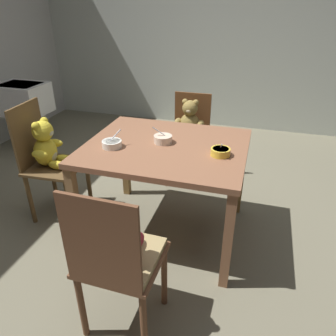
{
  "coord_description": "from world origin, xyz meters",
  "views": [
    {
      "loc": [
        0.59,
        -1.95,
        1.65
      ],
      "look_at": [
        0.0,
        0.05,
        0.54
      ],
      "focal_mm": 34.2,
      "sensor_mm": 36.0,
      "label": 1
    }
  ],
  "objects_px": {
    "dining_table": "(166,156)",
    "teddy_chair_near_front": "(117,249)",
    "porridge_bowl_white_near_left": "(112,144)",
    "porridge_bowl_yellow_near_right": "(220,152)",
    "teddy_chair_far_center": "(189,127)",
    "porridge_bowl_cream_center": "(163,139)",
    "sink_basin": "(24,107)",
    "teddy_chair_near_left": "(47,152)"
  },
  "relations": [
    {
      "from": "teddy_chair_far_center",
      "to": "teddy_chair_near_left",
      "type": "bearing_deg",
      "value": -46.64
    },
    {
      "from": "porridge_bowl_yellow_near_right",
      "to": "sink_basin",
      "type": "relative_size",
      "value": 0.17
    },
    {
      "from": "teddy_chair_far_center",
      "to": "sink_basin",
      "type": "bearing_deg",
      "value": -95.56
    },
    {
      "from": "teddy_chair_near_front",
      "to": "porridge_bowl_white_near_left",
      "type": "relative_size",
      "value": 7.0
    },
    {
      "from": "teddy_chair_far_center",
      "to": "porridge_bowl_cream_center",
      "type": "height_order",
      "value": "porridge_bowl_cream_center"
    },
    {
      "from": "teddy_chair_near_left",
      "to": "sink_basin",
      "type": "height_order",
      "value": "teddy_chair_near_left"
    },
    {
      "from": "teddy_chair_near_left",
      "to": "teddy_chair_near_front",
      "type": "bearing_deg",
      "value": -44.01
    },
    {
      "from": "teddy_chair_far_center",
      "to": "porridge_bowl_white_near_left",
      "type": "xyz_separation_m",
      "value": [
        -0.31,
        -1.02,
        0.22
      ]
    },
    {
      "from": "teddy_chair_far_center",
      "to": "teddy_chair_near_front",
      "type": "bearing_deg",
      "value": 0.9
    },
    {
      "from": "teddy_chair_near_front",
      "to": "sink_basin",
      "type": "bearing_deg",
      "value": 47.98
    },
    {
      "from": "porridge_bowl_white_near_left",
      "to": "teddy_chair_far_center",
      "type": "bearing_deg",
      "value": 73.1
    },
    {
      "from": "dining_table",
      "to": "teddy_chair_far_center",
      "type": "xyz_separation_m",
      "value": [
        -0.03,
        0.88,
        -0.11
      ]
    },
    {
      "from": "porridge_bowl_cream_center",
      "to": "teddy_chair_near_front",
      "type": "bearing_deg",
      "value": -87.38
    },
    {
      "from": "porridge_bowl_yellow_near_right",
      "to": "porridge_bowl_white_near_left",
      "type": "bearing_deg",
      "value": -173.71
    },
    {
      "from": "teddy_chair_near_front",
      "to": "porridge_bowl_white_near_left",
      "type": "bearing_deg",
      "value": 26.83
    },
    {
      "from": "porridge_bowl_white_near_left",
      "to": "porridge_bowl_yellow_near_right",
      "type": "bearing_deg",
      "value": 6.29
    },
    {
      "from": "teddy_chair_far_center",
      "to": "porridge_bowl_cream_center",
      "type": "distance_m",
      "value": 0.88
    },
    {
      "from": "dining_table",
      "to": "porridge_bowl_yellow_near_right",
      "type": "relative_size",
      "value": 8.15
    },
    {
      "from": "dining_table",
      "to": "porridge_bowl_yellow_near_right",
      "type": "height_order",
      "value": "porridge_bowl_yellow_near_right"
    },
    {
      "from": "porridge_bowl_white_near_left",
      "to": "porridge_bowl_yellow_near_right",
      "type": "xyz_separation_m",
      "value": [
        0.73,
        0.08,
        0.0
      ]
    },
    {
      "from": "porridge_bowl_yellow_near_right",
      "to": "porridge_bowl_cream_center",
      "type": "xyz_separation_m",
      "value": [
        -0.42,
        0.09,
        0.0
      ]
    },
    {
      "from": "dining_table",
      "to": "teddy_chair_near_front",
      "type": "bearing_deg",
      "value": -89.32
    },
    {
      "from": "porridge_bowl_cream_center",
      "to": "porridge_bowl_yellow_near_right",
      "type": "bearing_deg",
      "value": -12.21
    },
    {
      "from": "teddy_chair_far_center",
      "to": "porridge_bowl_cream_center",
      "type": "relative_size",
      "value": 6.25
    },
    {
      "from": "teddy_chair_far_center",
      "to": "sink_basin",
      "type": "relative_size",
      "value": 1.08
    },
    {
      "from": "dining_table",
      "to": "porridge_bowl_cream_center",
      "type": "distance_m",
      "value": 0.13
    },
    {
      "from": "porridge_bowl_white_near_left",
      "to": "porridge_bowl_yellow_near_right",
      "type": "distance_m",
      "value": 0.73
    },
    {
      "from": "teddy_chair_near_front",
      "to": "dining_table",
      "type": "bearing_deg",
      "value": 1.8
    },
    {
      "from": "dining_table",
      "to": "porridge_bowl_white_near_left",
      "type": "relative_size",
      "value": 8.22
    },
    {
      "from": "dining_table",
      "to": "teddy_chair_far_center",
      "type": "bearing_deg",
      "value": 92.1
    },
    {
      "from": "porridge_bowl_yellow_near_right",
      "to": "porridge_bowl_cream_center",
      "type": "distance_m",
      "value": 0.43
    },
    {
      "from": "dining_table",
      "to": "porridge_bowl_white_near_left",
      "type": "bearing_deg",
      "value": -157.55
    },
    {
      "from": "teddy_chair_near_front",
      "to": "sink_basin",
      "type": "distance_m",
      "value": 2.82
    },
    {
      "from": "teddy_chair_far_center",
      "to": "sink_basin",
      "type": "distance_m",
      "value": 2.03
    },
    {
      "from": "sink_basin",
      "to": "porridge_bowl_white_near_left",
      "type": "bearing_deg",
      "value": -35.07
    },
    {
      "from": "dining_table",
      "to": "teddy_chair_near_front",
      "type": "relative_size",
      "value": 1.17
    },
    {
      "from": "teddy_chair_near_left",
      "to": "porridge_bowl_cream_center",
      "type": "xyz_separation_m",
      "value": [
        0.94,
        0.06,
        0.2
      ]
    },
    {
      "from": "porridge_bowl_cream_center",
      "to": "teddy_chair_far_center",
      "type": "bearing_deg",
      "value": 90.08
    },
    {
      "from": "teddy_chair_far_center",
      "to": "porridge_bowl_white_near_left",
      "type": "relative_size",
      "value": 6.31
    },
    {
      "from": "teddy_chair_near_front",
      "to": "sink_basin",
      "type": "xyz_separation_m",
      "value": [
        -2.06,
        1.93,
        -0.04
      ]
    },
    {
      "from": "teddy_chair_far_center",
      "to": "porridge_bowl_cream_center",
      "type": "xyz_separation_m",
      "value": [
        0.0,
        -0.85,
        0.22
      ]
    },
    {
      "from": "dining_table",
      "to": "porridge_bowl_white_near_left",
      "type": "xyz_separation_m",
      "value": [
        -0.34,
        -0.14,
        0.11
      ]
    }
  ]
}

